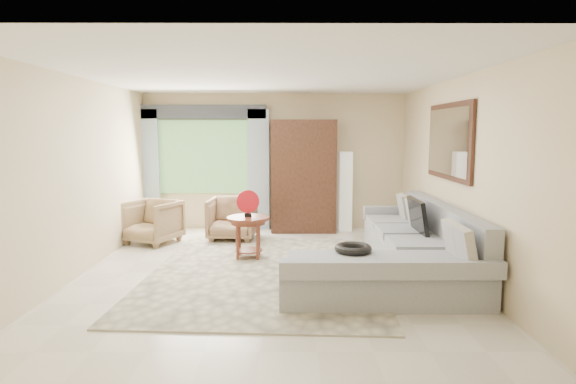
{
  "coord_description": "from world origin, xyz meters",
  "views": [
    {
      "loc": [
        0.22,
        -6.28,
        1.9
      ],
      "look_at": [
        0.25,
        0.35,
        1.05
      ],
      "focal_mm": 30.0,
      "sensor_mm": 36.0,
      "label": 1
    }
  ],
  "objects_px": {
    "armchair_left": "(152,222)",
    "armoire": "(303,176)",
    "potted_plant": "(161,218)",
    "floor_lamp": "(345,191)",
    "sectional_sofa": "(406,255)",
    "tv_screen": "(418,216)",
    "coffee_table": "(248,237)",
    "armchair_right": "(232,219)"
  },
  "relations": [
    {
      "from": "coffee_table",
      "to": "armchair_left",
      "type": "distance_m",
      "value": 1.98
    },
    {
      "from": "sectional_sofa",
      "to": "tv_screen",
      "type": "xyz_separation_m",
      "value": [
        0.27,
        0.45,
        0.44
      ]
    },
    {
      "from": "sectional_sofa",
      "to": "tv_screen",
      "type": "bearing_deg",
      "value": 59.52
    },
    {
      "from": "armchair_left",
      "to": "potted_plant",
      "type": "bearing_deg",
      "value": 117.92
    },
    {
      "from": "tv_screen",
      "to": "armoire",
      "type": "xyz_separation_m",
      "value": [
        -1.5,
        2.44,
        0.33
      ]
    },
    {
      "from": "sectional_sofa",
      "to": "potted_plant",
      "type": "xyz_separation_m",
      "value": [
        -3.88,
        2.71,
        0.01
      ]
    },
    {
      "from": "floor_lamp",
      "to": "armchair_right",
      "type": "bearing_deg",
      "value": -159.39
    },
    {
      "from": "armchair_right",
      "to": "sectional_sofa",
      "type": "bearing_deg",
      "value": -36.74
    },
    {
      "from": "coffee_table",
      "to": "armchair_right",
      "type": "distance_m",
      "value": 1.33
    },
    {
      "from": "sectional_sofa",
      "to": "coffee_table",
      "type": "xyz_separation_m",
      "value": [
        -2.12,
        0.9,
        0.05
      ]
    },
    {
      "from": "armchair_left",
      "to": "floor_lamp",
      "type": "distance_m",
      "value": 3.57
    },
    {
      "from": "armchair_left",
      "to": "floor_lamp",
      "type": "relative_size",
      "value": 0.54
    },
    {
      "from": "coffee_table",
      "to": "floor_lamp",
      "type": "height_order",
      "value": "floor_lamp"
    },
    {
      "from": "tv_screen",
      "to": "coffee_table",
      "type": "xyz_separation_m",
      "value": [
        -2.39,
        0.45,
        -0.39
      ]
    },
    {
      "from": "tv_screen",
      "to": "armchair_right",
      "type": "height_order",
      "value": "tv_screen"
    },
    {
      "from": "potted_plant",
      "to": "armoire",
      "type": "bearing_deg",
      "value": 4.07
    },
    {
      "from": "potted_plant",
      "to": "armoire",
      "type": "height_order",
      "value": "armoire"
    },
    {
      "from": "sectional_sofa",
      "to": "armoire",
      "type": "bearing_deg",
      "value": 113.06
    },
    {
      "from": "coffee_table",
      "to": "potted_plant",
      "type": "relative_size",
      "value": 1.09
    },
    {
      "from": "potted_plant",
      "to": "sectional_sofa",
      "type": "bearing_deg",
      "value": -34.88
    },
    {
      "from": "tv_screen",
      "to": "armoire",
      "type": "relative_size",
      "value": 0.35
    },
    {
      "from": "floor_lamp",
      "to": "tv_screen",
      "type": "bearing_deg",
      "value": -74.38
    },
    {
      "from": "potted_plant",
      "to": "armchair_right",
      "type": "bearing_deg",
      "value": -20.91
    },
    {
      "from": "potted_plant",
      "to": "floor_lamp",
      "type": "xyz_separation_m",
      "value": [
        3.45,
        0.25,
        0.46
      ]
    },
    {
      "from": "sectional_sofa",
      "to": "coffee_table",
      "type": "distance_m",
      "value": 2.31
    },
    {
      "from": "armchair_left",
      "to": "armoire",
      "type": "xyz_separation_m",
      "value": [
        2.59,
        0.99,
        0.68
      ]
    },
    {
      "from": "sectional_sofa",
      "to": "tv_screen",
      "type": "height_order",
      "value": "tv_screen"
    },
    {
      "from": "sectional_sofa",
      "to": "floor_lamp",
      "type": "xyz_separation_m",
      "value": [
        -0.43,
        2.96,
        0.47
      ]
    },
    {
      "from": "armchair_left",
      "to": "potted_plant",
      "type": "distance_m",
      "value": 0.8
    },
    {
      "from": "sectional_sofa",
      "to": "armchair_left",
      "type": "bearing_deg",
      "value": 153.49
    },
    {
      "from": "sectional_sofa",
      "to": "floor_lamp",
      "type": "relative_size",
      "value": 2.31
    },
    {
      "from": "armchair_right",
      "to": "armchair_left",
      "type": "bearing_deg",
      "value": -164.15
    },
    {
      "from": "armchair_left",
      "to": "armoire",
      "type": "bearing_deg",
      "value": 44.66
    },
    {
      "from": "potted_plant",
      "to": "coffee_table",
      "type": "bearing_deg",
      "value": -45.73
    },
    {
      "from": "armchair_left",
      "to": "armoire",
      "type": "distance_m",
      "value": 2.86
    },
    {
      "from": "potted_plant",
      "to": "tv_screen",
      "type": "bearing_deg",
      "value": -28.51
    },
    {
      "from": "coffee_table",
      "to": "armchair_right",
      "type": "height_order",
      "value": "armchair_right"
    },
    {
      "from": "armchair_right",
      "to": "floor_lamp",
      "type": "height_order",
      "value": "floor_lamp"
    },
    {
      "from": "coffee_table",
      "to": "floor_lamp",
      "type": "relative_size",
      "value": 0.42
    },
    {
      "from": "armchair_right",
      "to": "floor_lamp",
      "type": "relative_size",
      "value": 0.54
    },
    {
      "from": "armoire",
      "to": "armchair_left",
      "type": "bearing_deg",
      "value": -159.15
    },
    {
      "from": "sectional_sofa",
      "to": "floor_lamp",
      "type": "distance_m",
      "value": 3.03
    }
  ]
}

